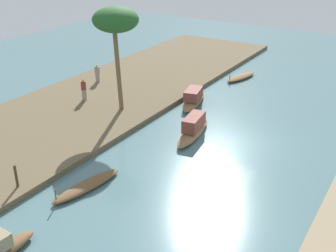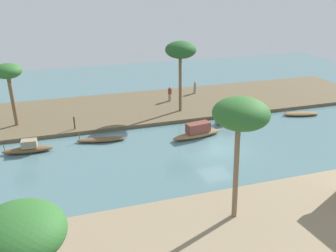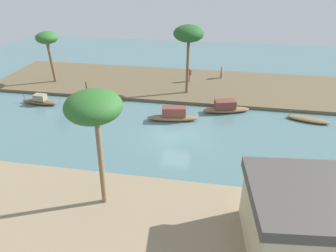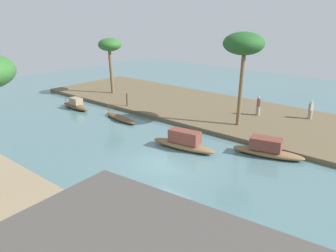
# 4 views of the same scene
# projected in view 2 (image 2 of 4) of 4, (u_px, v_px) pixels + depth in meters

# --- Properties ---
(river_water) EXTENTS (71.42, 71.42, 0.00)m
(river_water) POSITION_uv_depth(u_px,v_px,m) (217.00, 149.00, 29.46)
(river_water) COLOR slate
(river_water) RESTS_ON ground
(riverbank_left) EXTENTS (47.52, 11.06, 0.35)m
(riverbank_left) POSITION_uv_depth(u_px,v_px,m) (173.00, 104.00, 39.95)
(riverbank_left) COLOR brown
(riverbank_left) RESTS_ON ground
(riverbank_right) EXTENTS (47.52, 11.06, 0.35)m
(riverbank_right) POSITION_uv_depth(u_px,v_px,m) (310.00, 238.00, 18.84)
(riverbank_right) COLOR #937F60
(riverbank_right) RESTS_ON ground
(sampan_with_tall_canopy) EXTENTS (4.88, 2.30, 1.26)m
(sampan_with_tall_canopy) POSITION_uv_depth(u_px,v_px,m) (233.00, 117.00, 35.23)
(sampan_with_tall_canopy) COLOR brown
(sampan_with_tall_canopy) RESTS_ON river_water
(sampan_upstream_small) EXTENTS (3.97, 1.86, 0.82)m
(sampan_upstream_small) POSITION_uv_depth(u_px,v_px,m) (301.00, 114.00, 36.86)
(sampan_upstream_small) COLOR brown
(sampan_upstream_small) RESTS_ON river_water
(sampan_with_red_awning) EXTENTS (4.43, 1.57, 0.91)m
(sampan_with_red_awning) POSITION_uv_depth(u_px,v_px,m) (101.00, 139.00, 30.77)
(sampan_with_red_awning) COLOR brown
(sampan_with_red_awning) RESTS_ON river_water
(sampan_midstream) EXTENTS (4.07, 1.14, 1.12)m
(sampan_midstream) POSITION_uv_depth(u_px,v_px,m) (28.00, 148.00, 28.65)
(sampan_midstream) COLOR brown
(sampan_midstream) RESTS_ON river_water
(sampan_foreground) EXTENTS (4.99, 1.79, 1.38)m
(sampan_foreground) POSITION_uv_depth(u_px,v_px,m) (197.00, 132.00, 31.49)
(sampan_foreground) COLOR brown
(sampan_foreground) RESTS_ON river_water
(person_on_near_bank) EXTENTS (0.51, 0.51, 1.70)m
(person_on_near_bank) POSITION_uv_depth(u_px,v_px,m) (170.00, 95.00, 40.16)
(person_on_near_bank) COLOR gray
(person_on_near_bank) RESTS_ON riverbank_left
(person_by_mooring) EXTENTS (0.43, 0.46, 1.57)m
(person_by_mooring) POSITION_uv_depth(u_px,v_px,m) (195.00, 88.00, 42.97)
(person_by_mooring) COLOR gray
(person_by_mooring) RESTS_ON riverbank_left
(mooring_post) EXTENTS (0.14, 0.14, 1.24)m
(mooring_post) POSITION_uv_depth(u_px,v_px,m) (74.00, 123.00, 32.34)
(mooring_post) COLOR #4C3823
(mooring_post) RESTS_ON riverbank_left
(palm_tree_left_near) EXTENTS (3.18, 3.18, 7.36)m
(palm_tree_left_near) POSITION_uv_depth(u_px,v_px,m) (181.00, 51.00, 35.01)
(palm_tree_left_near) COLOR brown
(palm_tree_left_near) RESTS_ON riverbank_left
(palm_tree_left_far) EXTENTS (2.52, 2.52, 6.02)m
(palm_tree_left_far) POSITION_uv_depth(u_px,v_px,m) (8.00, 73.00, 31.47)
(palm_tree_left_far) COLOR brown
(palm_tree_left_far) RESTS_ON riverbank_left
(palm_tree_right_tall) EXTENTS (3.05, 3.05, 7.18)m
(palm_tree_right_tall) POSITION_uv_depth(u_px,v_px,m) (241.00, 115.00, 18.19)
(palm_tree_right_tall) COLOR #7F6647
(palm_tree_right_tall) RESTS_ON riverbank_right
(palm_tree_right_short) EXTENTS (3.18, 3.18, 5.79)m
(palm_tree_right_short) POSITION_uv_depth(u_px,v_px,m) (19.00, 234.00, 11.59)
(palm_tree_right_short) COLOR brown
(palm_tree_right_short) RESTS_ON riverbank_right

